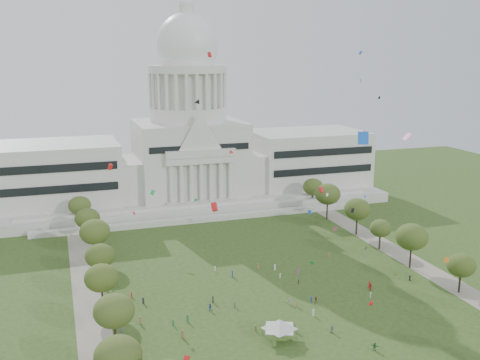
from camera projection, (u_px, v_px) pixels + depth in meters
The scene contains 31 objects.
ground at pixel (297, 314), 137.37m from camera, with size 400.00×400.00×0.00m, color #2F471B.
capitol at pixel (189, 150), 237.59m from camera, with size 160.00×64.50×91.30m.
path_left at pixel (88, 291), 150.49m from camera, with size 8.00×160.00×0.04m, color gray.
path_right at pixel (397, 252), 179.80m from camera, with size 8.00×160.00×0.04m, color gray.
row_tree_l_0 at pixel (118, 356), 101.50m from camera, with size 8.85×8.85×12.59m.
row_tree_l_1 at pixel (114, 311), 119.19m from camera, with size 8.86×8.86×12.59m.
row_tree_r_1 at pixel (461, 265), 148.16m from camera, with size 7.58×7.58×10.78m.
row_tree_l_2 at pixel (101, 278), 137.76m from camera, with size 8.42×8.42×11.97m.
row_tree_r_2 at pixel (412, 237), 164.85m from camera, with size 9.55×9.55×13.58m.
row_tree_l_3 at pixel (100, 256), 153.50m from camera, with size 8.12×8.12×11.55m.
row_tree_r_3 at pixel (380, 228), 181.28m from camera, with size 7.01×7.01×9.98m.
row_tree_l_4 at pixel (95, 232), 170.37m from camera, with size 9.29×9.29×13.21m.
row_tree_r_4 at pixel (357, 209), 195.31m from camera, with size 9.19×9.19×13.06m.
row_tree_l_5 at pixel (87, 218), 187.45m from camera, with size 8.33×8.33×11.85m.
row_tree_r_5 at pixel (328, 194), 213.44m from camera, with size 9.82×9.82×13.96m.
row_tree_l_6 at pixel (80, 205), 203.76m from camera, with size 8.19×8.19×11.64m.
row_tree_r_6 at pixel (313, 187), 231.12m from camera, with size 8.42×8.42×11.97m.
event_tent at pixel (279, 324), 124.59m from camera, with size 11.15×11.15×4.77m.
person_0 at pixel (410, 278), 157.50m from camera, with size 0.76×0.49×1.56m, color #26262B.
person_2 at pixel (371, 287), 151.02m from camera, with size 0.86×0.53×1.77m, color #B21E1E.
person_3 at pixel (311, 300), 143.34m from camera, with size 1.06×0.55×1.65m, color navy.
person_4 at pixel (316, 299), 143.41m from camera, with size 1.19×0.65×2.03m, color olive.
person_5 at pixel (290, 301), 142.38m from camera, with size 1.60×0.63×1.72m, color silver.
person_6 at pixel (332, 329), 128.06m from camera, with size 0.87×0.57×1.79m, color #4C4C51.
person_7 at pixel (295, 328), 128.70m from camera, with size 0.68×0.50×1.88m, color #33723F.
person_8 at pixel (210, 307), 138.93m from camera, with size 0.91×0.56×1.86m, color navy.
person_9 at pixel (371, 295), 146.33m from camera, with size 0.95×0.49×1.47m, color silver.
person_10 at pixel (299, 282), 154.91m from camera, with size 0.90×0.49×1.54m, color olive.
person_11 at pixel (375, 346), 120.49m from camera, with size 1.71×0.68×1.84m, color #33723F.
distant_crowd at pixel (225, 294), 146.70m from camera, with size 67.38×38.22×1.95m.
kite_swarm at pixel (281, 201), 138.31m from camera, with size 85.42×96.82×59.67m.
Camera 1 is at (-53.03, -115.84, 62.62)m, focal length 42.00 mm.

